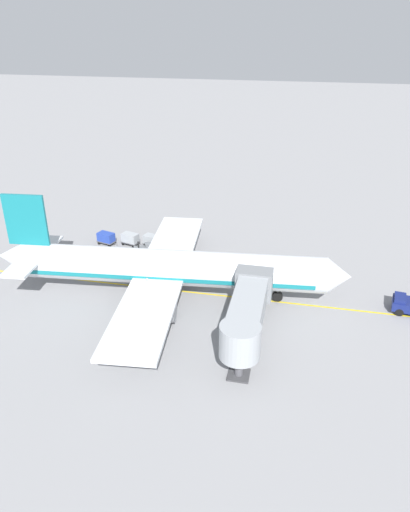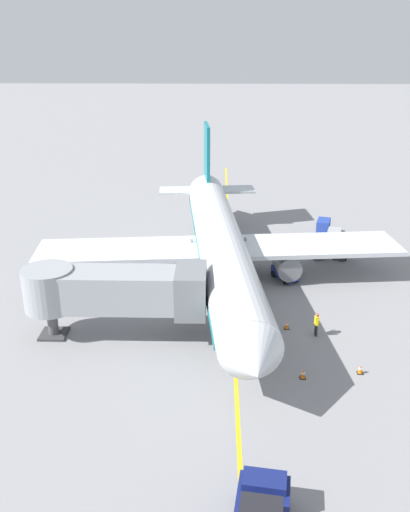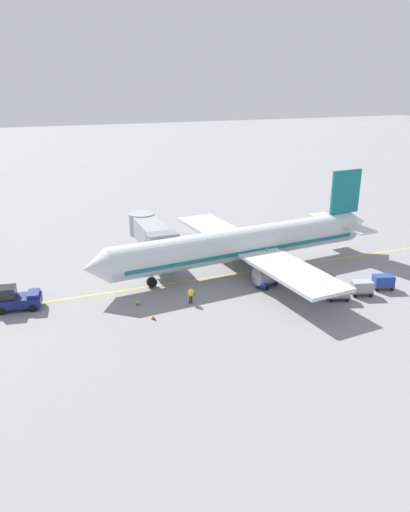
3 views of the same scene
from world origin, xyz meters
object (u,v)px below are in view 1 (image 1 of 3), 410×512
at_px(safety_cone_wing_tip, 298,268).
at_px(baggage_cart_front, 152,240).
at_px(jet_bridge, 247,311).
at_px(safety_cone_nose_right, 302,283).
at_px(baggage_tug_lead, 145,249).
at_px(ground_crew_wing_walker, 259,267).
at_px(parked_airliner, 168,268).
at_px(baggage_tug_trailing, 180,265).
at_px(baggage_cart_second_in_train, 130,238).
at_px(baggage_cart_third_in_train, 106,238).
at_px(safety_cone_nose_left, 249,279).

bearing_deg(safety_cone_wing_tip, baggage_cart_front, -98.03).
distance_m(jet_bridge, safety_cone_nose_right, 13.08).
xyz_separation_m(safety_cone_nose_right, safety_cone_wing_tip, (-3.54, -0.58, 0.00)).
relative_size(jet_bridge, baggage_tug_lead, 4.36).
relative_size(jet_bridge, safety_cone_nose_right, 20.46).
bearing_deg(jet_bridge, ground_crew_wing_walker, -178.38).
distance_m(parked_airliner, baggage_tug_lead, 10.73).
distance_m(baggage_tug_trailing, safety_cone_wing_tip, 13.82).
bearing_deg(baggage_cart_second_in_train, safety_cone_wing_tip, 83.23).
xyz_separation_m(baggage_tug_trailing, safety_cone_nose_right, (0.55, 14.07, -0.42)).
height_order(parked_airliner, baggage_cart_front, parked_airliner).
xyz_separation_m(baggage_tug_trailing, safety_cone_wing_tip, (-2.99, 13.49, -0.42)).
relative_size(baggage_tug_lead, baggage_cart_front, 0.93).
bearing_deg(safety_cone_nose_right, parked_airliner, -70.49).
bearing_deg(baggage_tug_lead, baggage_cart_second_in_train, -129.21).
bearing_deg(baggage_tug_trailing, baggage_cart_front, -137.10).
height_order(parked_airliner, jet_bridge, parked_airliner).
xyz_separation_m(baggage_cart_third_in_train, safety_cone_nose_right, (5.64, 25.38, -0.66)).
distance_m(parked_airliner, baggage_tug_trailing, 6.00).
bearing_deg(safety_cone_nose_left, jet_bridge, 6.24).
distance_m(parked_airliner, safety_cone_nose_right, 15.00).
relative_size(baggage_tug_lead, safety_cone_nose_right, 4.69).
relative_size(baggage_tug_lead, safety_cone_wing_tip, 4.69).
xyz_separation_m(baggage_cart_second_in_train, ground_crew_wing_walker, (4.52, 17.22, 0.00)).
xyz_separation_m(jet_bridge, baggage_tug_lead, (-15.69, -14.87, -2.74)).
height_order(baggage_tug_lead, safety_cone_wing_tip, baggage_tug_lead).
distance_m(safety_cone_nose_right, safety_cone_wing_tip, 3.59).
bearing_deg(baggage_tug_trailing, baggage_tug_lead, -121.50).
height_order(jet_bridge, safety_cone_nose_left, jet_bridge).
height_order(jet_bridge, baggage_tug_lead, jet_bridge).
relative_size(jet_bridge, baggage_tug_trailing, 4.36).
bearing_deg(safety_cone_nose_left, baggage_tug_trailing, -95.80).
bearing_deg(safety_cone_nose_right, safety_cone_wing_tip, -170.63).
bearing_deg(baggage_cart_front, safety_cone_nose_right, 72.25).
xyz_separation_m(parked_airliner, safety_cone_nose_right, (-4.91, 13.87, -2.90)).
relative_size(parked_airliner, safety_cone_wing_tip, 63.31).
bearing_deg(baggage_cart_second_in_train, baggage_tug_trailing, 55.75).
height_order(baggage_tug_lead, baggage_cart_second_in_train, baggage_tug_lead).
relative_size(baggage_tug_trailing, safety_cone_wing_tip, 4.69).
relative_size(jet_bridge, baggage_cart_third_in_train, 4.06).
xyz_separation_m(baggage_cart_front, ground_crew_wing_walker, (4.59, 14.28, 0.00)).
relative_size(baggage_cart_second_in_train, safety_cone_nose_left, 5.04).
relative_size(baggage_tug_lead, baggage_tug_trailing, 1.00).
distance_m(jet_bridge, baggage_cart_third_in_train, 27.22).
bearing_deg(baggage_cart_front, parked_airliner, 26.10).
bearing_deg(baggage_cart_second_in_train, baggage_tug_lead, 50.79).
relative_size(baggage_cart_second_in_train, safety_cone_wing_tip, 5.04).
distance_m(baggage_cart_front, safety_cone_nose_right, 20.28).
bearing_deg(parked_airliner, safety_cone_wing_tip, 122.46).
bearing_deg(parked_airliner, baggage_cart_third_in_train, -132.50).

